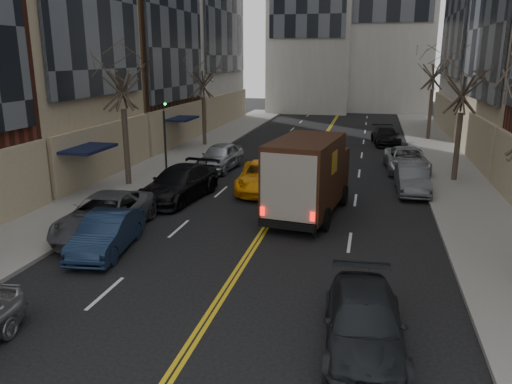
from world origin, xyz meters
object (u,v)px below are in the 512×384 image
Objects in this scene: ups_truck at (308,177)px; observer_sedan at (364,323)px; taxi at (263,177)px; pedestrian at (315,214)px.

ups_truck is 1.40× the size of observer_sedan.
taxi is 2.94× the size of pedestrian.
taxi is at bearing 107.75° from observer_sedan.
taxi is at bearing 134.70° from ups_truck.
taxi is at bearing 4.43° from pedestrian.
taxi is (-2.90, 3.83, -1.04)m from ups_truck.
observer_sedan is 2.62× the size of pedestrian.
observer_sedan is at bearing -67.79° from ups_truck.
taxi reaches higher than observer_sedan.
pedestrian is at bearing -68.20° from taxi.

